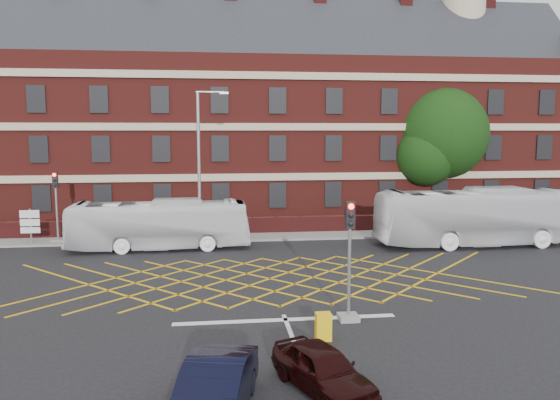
{
  "coord_description": "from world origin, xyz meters",
  "views": [
    {
      "loc": [
        -2.47,
        -22.13,
        6.71
      ],
      "look_at": [
        0.41,
        1.5,
        3.69
      ],
      "focal_mm": 35.0,
      "sensor_mm": 36.0,
      "label": 1
    }
  ],
  "objects": [
    {
      "name": "ground",
      "position": [
        0.0,
        0.0,
        0.0
      ],
      "size": [
        120.0,
        120.0,
        0.0
      ],
      "primitive_type": "plane",
      "color": "black",
      "rests_on": "ground"
    },
    {
      "name": "victorian_building",
      "position": [
        0.25,
        22.0,
        7.84
      ],
      "size": [
        51.0,
        12.17,
        20.4
      ],
      "color": "#5B1B17",
      "rests_on": "ground"
    },
    {
      "name": "boundary_wall",
      "position": [
        0.0,
        13.0,
        0.55
      ],
      "size": [
        56.0,
        0.5,
        1.1
      ],
      "primitive_type": "cube",
      "color": "#4F1515",
      "rests_on": "ground"
    },
    {
      "name": "far_pavement",
      "position": [
        0.0,
        12.0,
        0.06
      ],
      "size": [
        60.0,
        3.0,
        0.12
      ],
      "primitive_type": "cube",
      "color": "slate",
      "rests_on": "ground"
    },
    {
      "name": "box_junction_hatching",
      "position": [
        0.0,
        2.0,
        0.01
      ],
      "size": [
        8.22,
        8.22,
        0.02
      ],
      "primitive_type": "cube",
      "rotation": [
        0.0,
        0.0,
        0.79
      ],
      "color": "#CC990C",
      "rests_on": "ground"
    },
    {
      "name": "stop_line",
      "position": [
        0.0,
        -3.5,
        0.01
      ],
      "size": [
        8.0,
        0.3,
        0.02
      ],
      "primitive_type": "cube",
      "color": "silver",
      "rests_on": "ground"
    },
    {
      "name": "bus_left",
      "position": [
        -5.59,
        9.05,
        1.42
      ],
      "size": [
        10.25,
        2.66,
        2.84
      ],
      "primitive_type": "imported",
      "rotation": [
        0.0,
        0.0,
        1.6
      ],
      "color": "white",
      "rests_on": "ground"
    },
    {
      "name": "bus_right",
      "position": [
        12.98,
        7.84,
        1.7
      ],
      "size": [
        12.21,
        2.94,
        3.4
      ],
      "primitive_type": "imported",
      "rotation": [
        0.0,
        0.0,
        1.58
      ],
      "color": "silver",
      "rests_on": "ground"
    },
    {
      "name": "car_navy",
      "position": [
        -2.54,
        -10.0,
        0.69
      ],
      "size": [
        2.4,
        4.44,
        1.39
      ],
      "primitive_type": "imported",
      "rotation": [
        0.0,
        0.0,
        -0.23
      ],
      "color": "black",
      "rests_on": "ground"
    },
    {
      "name": "car_maroon",
      "position": [
        0.26,
        -8.93,
        0.6
      ],
      "size": [
        2.64,
        3.79,
        1.2
      ],
      "primitive_type": "imported",
      "rotation": [
        0.0,
        0.0,
        0.39
      ],
      "color": "black",
      "rests_on": "ground"
    },
    {
      "name": "deciduous_tree",
      "position": [
        14.34,
        17.05,
        6.01
      ],
      "size": [
        7.35,
        6.96,
        9.98
      ],
      "color": "black",
      "rests_on": "ground"
    },
    {
      "name": "traffic_light_near",
      "position": [
        2.23,
        -3.8,
        1.76
      ],
      "size": [
        0.7,
        0.7,
        4.27
      ],
      "color": "slate",
      "rests_on": "ground"
    },
    {
      "name": "traffic_light_far",
      "position": [
        -11.89,
        11.7,
        1.76
      ],
      "size": [
        0.7,
        0.7,
        4.27
      ],
      "color": "slate",
      "rests_on": "ground"
    },
    {
      "name": "street_lamp",
      "position": [
        -3.25,
        9.77,
        3.09
      ],
      "size": [
        2.25,
        1.0,
        8.98
      ],
      "color": "slate",
      "rests_on": "ground"
    },
    {
      "name": "direction_signs",
      "position": [
        -13.17,
        10.81,
        1.38
      ],
      "size": [
        1.1,
        0.16,
        2.2
      ],
      "color": "gray",
      "rests_on": "ground"
    },
    {
      "name": "utility_cabinet",
      "position": [
        0.97,
        -5.51,
        0.45
      ],
      "size": [
        0.5,
        0.4,
        0.89
      ],
      "primitive_type": "cube",
      "color": "yellow",
      "rests_on": "ground"
    }
  ]
}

